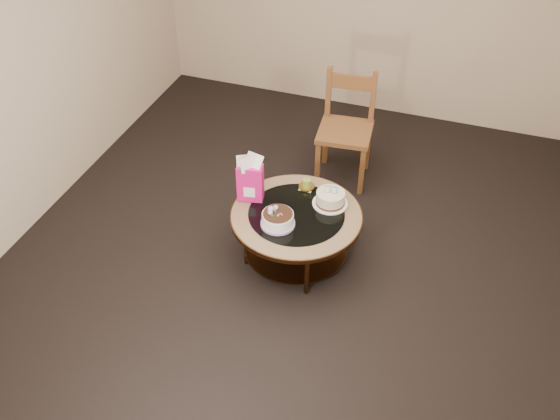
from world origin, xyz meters
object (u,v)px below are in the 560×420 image
(cream_cake, at_px, (330,198))
(gift_bag, at_px, (250,178))
(decorated_cake, at_px, (278,220))
(dining_chair, at_px, (346,128))
(coffee_table, at_px, (296,221))

(cream_cake, height_order, gift_bag, gift_bag)
(gift_bag, bearing_deg, decorated_cake, -47.41)
(dining_chair, bearing_deg, coffee_table, -98.94)
(cream_cake, relative_size, dining_chair, 0.27)
(coffee_table, relative_size, cream_cake, 3.69)
(coffee_table, xyz_separation_m, gift_bag, (-0.40, 0.06, 0.28))
(decorated_cake, height_order, gift_bag, gift_bag)
(coffee_table, distance_m, decorated_cake, 0.23)
(coffee_table, bearing_deg, gift_bag, 171.48)
(cream_cake, distance_m, dining_chair, 1.02)
(gift_bag, distance_m, dining_chair, 1.25)
(decorated_cake, height_order, cream_cake, cream_cake)
(coffee_table, height_order, gift_bag, gift_bag)
(coffee_table, xyz_separation_m, cream_cake, (0.21, 0.19, 0.13))
(coffee_table, height_order, decorated_cake, decorated_cake)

